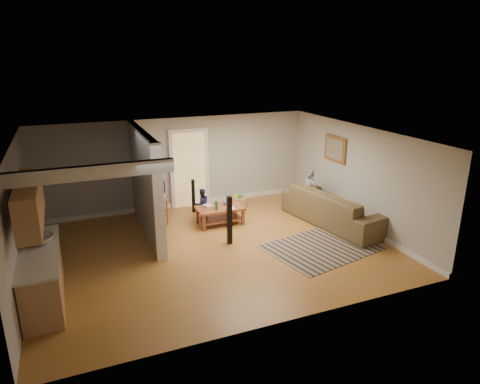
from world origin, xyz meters
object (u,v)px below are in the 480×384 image
at_px(tv_console, 155,198).
at_px(speaker_right, 193,196).
at_px(coffee_table, 221,211).
at_px(toy_basket, 239,201).
at_px(toddler, 202,219).
at_px(sofa, 334,223).
at_px(speaker_left, 229,220).
at_px(child, 307,214).

distance_m(tv_console, speaker_right, 1.11).
bearing_deg(coffee_table, speaker_right, 109.40).
xyz_separation_m(coffee_table, tv_console, (-1.47, 0.88, 0.25)).
bearing_deg(toy_basket, tv_console, -177.68).
distance_m(coffee_table, toddler, 0.67).
distance_m(sofa, speaker_left, 2.96).
bearing_deg(sofa, toy_basket, 31.33).
distance_m(speaker_left, toy_basket, 2.46).
relative_size(child, toddler, 1.48).
height_order(speaker_right, child, speaker_right).
bearing_deg(child, coffee_table, -108.36).
bearing_deg(toddler, toy_basket, -161.07).
relative_size(sofa, toddler, 3.50).
relative_size(toy_basket, child, 0.37).
height_order(toy_basket, toddler, toddler).
bearing_deg(speaker_right, coffee_table, -55.89).
distance_m(coffee_table, child, 2.43).
xyz_separation_m(speaker_right, toy_basket, (1.28, -0.12, -0.29)).
distance_m(sofa, toddler, 3.40).
relative_size(sofa, child, 2.36).
bearing_deg(speaker_left, toddler, 101.58).
height_order(coffee_table, speaker_right, speaker_right).
height_order(tv_console, speaker_right, speaker_right).
bearing_deg(child, speaker_left, -82.54).
bearing_deg(child, toddler, -116.85).
bearing_deg(child, toy_basket, -141.91).
xyz_separation_m(sofa, toy_basket, (-1.78, 2.05, 0.17)).
bearing_deg(speaker_left, child, 26.44).
bearing_deg(sofa, speaker_left, 82.44).
xyz_separation_m(speaker_left, toy_basket, (1.12, 2.16, -0.39)).
xyz_separation_m(toy_basket, toddler, (-1.24, -0.52, -0.17)).
distance_m(toy_basket, child, 1.95).
bearing_deg(speaker_left, coffee_table, 86.75).
xyz_separation_m(tv_console, speaker_right, (1.08, 0.21, -0.14)).
bearing_deg(toddler, coffee_table, 123.26).
bearing_deg(toddler, tv_console, -24.17).
distance_m(tv_console, toy_basket, 2.41).
height_order(speaker_left, speaker_right, speaker_left).
distance_m(coffee_table, speaker_right, 1.16).
bearing_deg(speaker_right, toy_basket, 9.55).
bearing_deg(speaker_right, tv_console, -154.24).
height_order(child, toddler, child).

